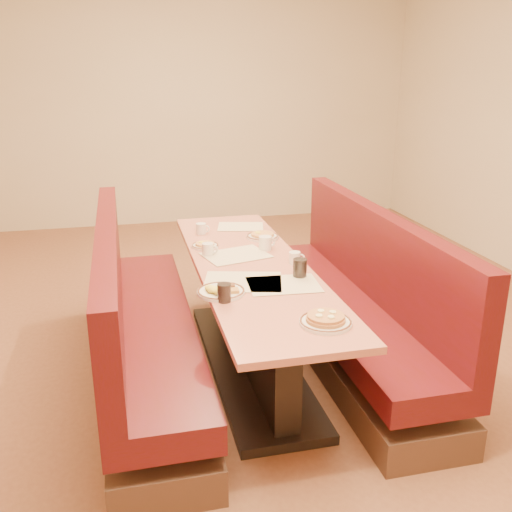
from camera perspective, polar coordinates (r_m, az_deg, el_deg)
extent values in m
plane|color=#9E6647|center=(3.99, -0.44, -11.07)|extent=(8.00, 8.00, 0.00)
cube|color=beige|center=(7.44, -7.66, 13.97)|extent=(6.00, 0.04, 2.80)
cube|color=black|center=(3.97, -0.45, -10.69)|extent=(0.55, 1.88, 0.06)
cube|color=black|center=(3.83, -0.46, -6.44)|extent=(0.15, 1.75, 0.71)
cube|color=#C06E59|center=(3.68, -0.47, -1.14)|extent=(0.70, 2.50, 0.04)
cube|color=#4C3326|center=(3.86, -10.42, -10.75)|extent=(0.55, 2.50, 0.20)
cube|color=#4F0D18|center=(3.74, -10.66, -7.14)|extent=(0.55, 2.50, 0.16)
cube|color=#4F0D18|center=(3.60, -14.44, -1.92)|extent=(0.12, 2.50, 0.60)
cube|color=#4C3326|center=(4.13, 8.82, -8.65)|extent=(0.55, 2.50, 0.20)
cube|color=#4F0D18|center=(4.01, 9.01, -5.22)|extent=(0.55, 2.50, 0.16)
cube|color=#4F0D18|center=(3.96, 12.17, 0.16)|extent=(0.12, 2.50, 0.60)
cube|color=beige|center=(3.38, -1.32, -2.57)|extent=(0.53, 0.45, 0.00)
cube|color=beige|center=(3.34, 2.77, -2.86)|extent=(0.43, 0.34, 0.00)
cube|color=beige|center=(3.85, -2.02, 0.10)|extent=(0.48, 0.41, 0.00)
cube|color=beige|center=(4.53, -1.55, 2.96)|extent=(0.41, 0.34, 0.00)
cylinder|color=white|center=(2.87, 6.97, -6.62)|extent=(0.26, 0.26, 0.02)
torus|color=#5C2F1B|center=(2.86, 6.97, -6.47)|extent=(0.26, 0.26, 0.01)
cylinder|color=#B57241|center=(2.86, 6.98, -6.29)|extent=(0.20, 0.20, 0.02)
cylinder|color=#B57241|center=(2.85, 6.99, -6.00)|extent=(0.18, 0.18, 0.02)
cylinder|color=#FFF2A6|center=(2.87, 7.68, -5.60)|extent=(0.03, 0.03, 0.01)
cylinder|color=#FFF2A6|center=(2.88, 6.49, -5.49)|extent=(0.03, 0.03, 0.01)
cylinder|color=#FFF2A6|center=(2.82, 6.31, -5.97)|extent=(0.03, 0.03, 0.01)
cylinder|color=#FFF2A6|center=(2.82, 7.52, -6.08)|extent=(0.03, 0.03, 0.01)
cylinder|color=white|center=(3.22, -3.52, -3.61)|extent=(0.27, 0.27, 0.02)
torus|color=#5C2F1B|center=(3.22, -3.52, -3.47)|extent=(0.27, 0.27, 0.01)
ellipsoid|color=#FEF240|center=(3.19, -4.34, -3.35)|extent=(0.07, 0.07, 0.04)
ellipsoid|color=#FEF240|center=(3.16, -3.74, -3.58)|extent=(0.06, 0.06, 0.03)
ellipsoid|color=#FEF240|center=(3.22, -4.69, -3.17)|extent=(0.05, 0.05, 0.03)
cylinder|color=brown|center=(3.23, -2.97, -3.12)|extent=(0.10, 0.03, 0.02)
cylinder|color=brown|center=(3.26, -3.05, -2.93)|extent=(0.10, 0.03, 0.02)
cube|color=#C3813D|center=(3.18, -2.48, -3.49)|extent=(0.08, 0.06, 0.02)
cylinder|color=white|center=(4.24, 0.65, 1.93)|extent=(0.24, 0.24, 0.02)
torus|color=#5C2F1B|center=(4.24, 0.65, 2.04)|extent=(0.24, 0.24, 0.01)
cylinder|color=gold|center=(4.23, 0.65, 2.17)|extent=(0.17, 0.17, 0.02)
ellipsoid|color=#FEF240|center=(4.24, 0.19, 2.32)|extent=(0.05, 0.05, 0.02)
cylinder|color=white|center=(4.05, -5.12, 1.01)|extent=(0.19, 0.19, 0.01)
torus|color=#5C2F1B|center=(4.05, -5.12, 1.11)|extent=(0.19, 0.19, 0.01)
cylinder|color=gold|center=(4.04, -5.13, 1.22)|extent=(0.13, 0.13, 0.01)
ellipsoid|color=#FEF240|center=(4.05, -5.50, 1.34)|extent=(0.04, 0.04, 0.02)
cylinder|color=white|center=(3.69, 3.88, -0.19)|extent=(0.07, 0.07, 0.08)
torus|color=white|center=(3.69, 4.49, -0.19)|extent=(0.06, 0.03, 0.06)
cylinder|color=black|center=(3.68, 3.89, 0.32)|extent=(0.06, 0.06, 0.01)
cylinder|color=white|center=(3.86, -4.84, 0.68)|extent=(0.08, 0.08, 0.08)
torus|color=white|center=(3.85, -4.23, 0.66)|extent=(0.06, 0.03, 0.06)
cylinder|color=black|center=(3.85, -4.85, 1.19)|extent=(0.07, 0.07, 0.01)
cylinder|color=white|center=(3.96, 0.93, 1.30)|extent=(0.09, 0.09, 0.10)
torus|color=white|center=(3.98, 1.53, 1.40)|extent=(0.07, 0.03, 0.07)
cylinder|color=black|center=(3.95, 0.93, 1.87)|extent=(0.08, 0.08, 0.01)
cylinder|color=white|center=(4.36, -5.52, 2.74)|extent=(0.08, 0.08, 0.08)
torus|color=white|center=(4.35, -5.01, 2.72)|extent=(0.06, 0.03, 0.06)
cylinder|color=black|center=(4.35, -5.54, 3.19)|extent=(0.06, 0.06, 0.01)
cylinder|color=black|center=(3.10, -3.20, -3.70)|extent=(0.07, 0.07, 0.10)
cylinder|color=silver|center=(3.10, -3.20, -3.68)|extent=(0.07, 0.07, 0.10)
cylinder|color=black|center=(3.45, 4.41, -1.22)|extent=(0.08, 0.08, 0.11)
cylinder|color=silver|center=(3.45, 4.41, -1.21)|extent=(0.08, 0.08, 0.12)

